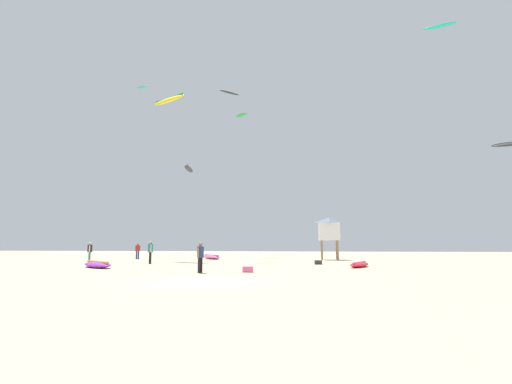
# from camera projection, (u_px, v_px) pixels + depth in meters

# --- Properties ---
(ground_plane) EXTENTS (120.00, 120.00, 0.00)m
(ground_plane) POSITION_uv_depth(u_px,v_px,m) (204.00, 281.00, 15.94)
(ground_plane) COLOR #C6B28C
(person_foreground) EXTENTS (0.37, 0.52, 1.65)m
(person_foreground) POSITION_uv_depth(u_px,v_px,m) (200.00, 255.00, 20.64)
(person_foreground) COLOR black
(person_foreground) RESTS_ON ground
(person_midground) EXTENTS (0.50, 0.37, 1.64)m
(person_midground) POSITION_uv_depth(u_px,v_px,m) (138.00, 250.00, 38.77)
(person_midground) COLOR navy
(person_midground) RESTS_ON ground
(person_left) EXTENTS (0.41, 0.53, 1.80)m
(person_left) POSITION_uv_depth(u_px,v_px,m) (150.00, 250.00, 29.86)
(person_left) COLOR black
(person_left) RESTS_ON ground
(person_right) EXTENTS (0.39, 0.53, 1.71)m
(person_right) POSITION_uv_depth(u_px,v_px,m) (90.00, 250.00, 32.36)
(person_right) COLOR teal
(person_right) RESTS_ON ground
(kite_grounded_near) EXTENTS (2.08, 3.25, 0.37)m
(kite_grounded_near) POSITION_uv_depth(u_px,v_px,m) (359.00, 264.00, 25.46)
(kite_grounded_near) COLOR red
(kite_grounded_near) RESTS_ON ground
(kite_grounded_mid) EXTENTS (3.58, 3.31, 0.48)m
(kite_grounded_mid) POSITION_uv_depth(u_px,v_px,m) (97.00, 264.00, 24.85)
(kite_grounded_mid) COLOR purple
(kite_grounded_mid) RESTS_ON ground
(kite_grounded_far) EXTENTS (3.04, 3.70, 0.47)m
(kite_grounded_far) POSITION_uv_depth(u_px,v_px,m) (211.00, 257.00, 38.59)
(kite_grounded_far) COLOR #E5598C
(kite_grounded_far) RESTS_ON ground
(lifeguard_tower) EXTENTS (2.30, 2.30, 4.15)m
(lifeguard_tower) POSITION_uv_depth(u_px,v_px,m) (329.00, 229.00, 37.47)
(lifeguard_tower) COLOR #8C704C
(lifeguard_tower) RESTS_ON ground
(cooler_box) EXTENTS (0.56, 0.36, 0.32)m
(cooler_box) POSITION_uv_depth(u_px,v_px,m) (248.00, 269.00, 20.98)
(cooler_box) COLOR #E5598C
(cooler_box) RESTS_ON ground
(gear_bag) EXTENTS (0.56, 0.36, 0.32)m
(gear_bag) POSITION_uv_depth(u_px,v_px,m) (318.00, 262.00, 28.76)
(gear_bag) COLOR #2D2D33
(gear_bag) RESTS_ON ground
(kite_aloft_0) EXTENTS (4.30, 3.08, 1.07)m
(kite_aloft_0) POSITION_uv_depth(u_px,v_px,m) (169.00, 100.00, 37.84)
(kite_aloft_0) COLOR yellow
(kite_aloft_1) EXTENTS (2.13, 1.22, 0.29)m
(kite_aloft_1) POSITION_uv_depth(u_px,v_px,m) (142.00, 87.00, 58.51)
(kite_aloft_1) COLOR #19B29E
(kite_aloft_2) EXTENTS (2.17, 4.62, 0.90)m
(kite_aloft_2) POSITION_uv_depth(u_px,v_px,m) (189.00, 169.00, 56.10)
(kite_aloft_2) COLOR #2D2D33
(kite_aloft_3) EXTENTS (2.96, 1.88, 0.65)m
(kite_aloft_3) POSITION_uv_depth(u_px,v_px,m) (511.00, 144.00, 31.34)
(kite_aloft_3) COLOR #2D2D33
(kite_aloft_4) EXTENTS (3.17, 1.81, 0.51)m
(kite_aloft_4) POSITION_uv_depth(u_px,v_px,m) (440.00, 26.00, 37.33)
(kite_aloft_4) COLOR #19B29E
(kite_aloft_5) EXTENTS (2.07, 1.92, 0.51)m
(kite_aloft_5) POSITION_uv_depth(u_px,v_px,m) (229.00, 92.00, 37.80)
(kite_aloft_5) COLOR #2D2D33
(kite_aloft_6) EXTENTS (1.93, 1.73, 0.34)m
(kite_aloft_6) POSITION_uv_depth(u_px,v_px,m) (241.00, 115.00, 47.83)
(kite_aloft_6) COLOR green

